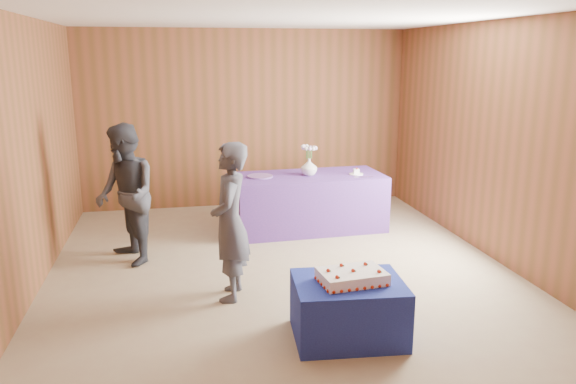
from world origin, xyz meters
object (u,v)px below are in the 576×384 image
object	(u,v)px
serving_table	(308,202)
cake_table	(348,309)
guest_right	(126,195)
sheet_cake	(352,276)
vase	(309,167)
guest_left	(230,222)

from	to	relation	value
serving_table	cake_table	bearing A→B (deg)	-99.35
cake_table	guest_right	bearing A→B (deg)	136.37
serving_table	sheet_cake	world-z (taller)	serving_table
sheet_cake	vase	world-z (taller)	vase
cake_table	guest_left	bearing A→B (deg)	136.10
serving_table	vase	xyz separation A→B (m)	(0.00, -0.01, 0.49)
vase	guest_left	xyz separation A→B (m)	(-1.25, -2.00, -0.09)
cake_table	vase	world-z (taller)	vase
sheet_cake	guest_right	bearing A→B (deg)	125.56
serving_table	guest_left	size ratio (longest dim) A/B	1.30
cake_table	serving_table	xyz separation A→B (m)	(0.37, 3.01, 0.12)
sheet_cake	vase	distance (m)	3.05
cake_table	sheet_cake	size ratio (longest dim) A/B	1.52
serving_table	vase	size ratio (longest dim) A/B	8.89
vase	guest_left	world-z (taller)	guest_left
serving_table	guest_left	world-z (taller)	guest_left
vase	serving_table	bearing A→B (deg)	114.52
sheet_cake	cake_table	bearing A→B (deg)	134.56
sheet_cake	guest_left	xyz separation A→B (m)	(-0.90, 1.01, 0.22)
serving_table	guest_right	xyz separation A→B (m)	(-2.29, -0.84, 0.42)
guest_right	cake_table	bearing A→B (deg)	19.06
sheet_cake	guest_right	size ratio (longest dim) A/B	0.37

